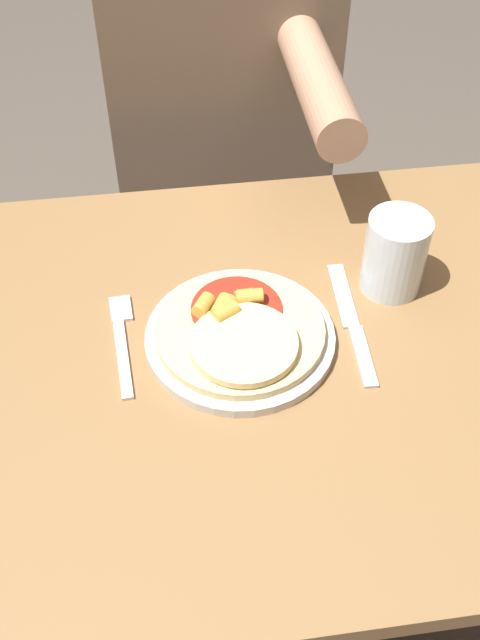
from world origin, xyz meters
The scene contains 8 objects.
ground_plane centered at (0.00, 0.00, 0.00)m, with size 8.00×8.00×0.00m, color brown.
dining_table centered at (0.00, 0.00, 0.62)m, with size 1.01×0.72×0.76m.
plate centered at (-0.02, 0.02, 0.77)m, with size 0.24×0.24×0.01m.
pizza centered at (-0.02, 0.02, 0.78)m, with size 0.22×0.22×0.04m.
fork centered at (-0.17, 0.05, 0.76)m, with size 0.03×0.18×0.00m.
knife centered at (0.13, 0.03, 0.76)m, with size 0.03×0.22×0.00m.
drinking_glass centered at (0.20, 0.10, 0.82)m, with size 0.08×0.08×0.11m.
person_diner centered at (0.03, 0.62, 0.72)m, with size 0.40×0.52×1.22m.
Camera 1 is at (-0.11, -0.61, 1.48)m, focal length 42.00 mm.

